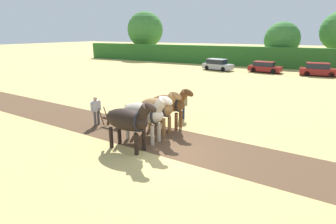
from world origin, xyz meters
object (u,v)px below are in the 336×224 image
object	(u,v)px
draft_horse_lead_left	(128,120)
parked_car_far_left	(217,65)
draft_horse_trail_right	(170,103)
farmer_beside_team	(182,104)
farmer_at_plow	(96,109)
tree_left	(282,39)
draft_horse_lead_right	(144,113)
parked_car_center_left	(318,70)
plow	(113,122)
draft_horse_trail_left	(158,108)
parked_car_left	(265,67)
tree_far_left	(145,30)

from	to	relation	value
draft_horse_lead_left	parked_car_far_left	xyz separation A→B (m)	(-4.79, 27.55, -0.65)
draft_horse_lead_left	draft_horse_trail_right	distance (m)	3.56
farmer_beside_team	farmer_at_plow	bearing A→B (deg)	-79.68
tree_left	draft_horse_lead_right	size ratio (longest dim) A/B	2.29
parked_car_center_left	draft_horse_lead_right	bearing A→B (deg)	-111.39
draft_horse_lead_right	farmer_at_plow	size ratio (longest dim) A/B	1.80
tree_left	draft_horse_lead_right	distance (m)	36.46
plow	parked_car_far_left	size ratio (longest dim) A/B	0.34
farmer_beside_team	plow	bearing A→B (deg)	-70.69
draft_horse_trail_left	farmer_beside_team	xyz separation A→B (m)	(0.07, 2.74, -0.43)
draft_horse_trail_right	parked_car_left	size ratio (longest dim) A/B	0.62
tree_left	draft_horse_trail_left	distance (m)	35.28
tree_left	draft_horse_lead_left	xyz separation A→B (m)	(-2.35, -37.48, -2.69)
draft_horse_trail_right	parked_car_far_left	world-z (taller)	draft_horse_trail_right
farmer_at_plow	farmer_beside_team	xyz separation A→B (m)	(3.86, 3.26, 0.01)
draft_horse_trail_left	parked_car_center_left	bearing A→B (deg)	77.04
tree_far_left	parked_car_far_left	xyz separation A→B (m)	(19.16, -11.00, -4.95)
farmer_at_plow	parked_car_center_left	world-z (taller)	farmer_at_plow
farmer_at_plow	parked_car_far_left	world-z (taller)	farmer_at_plow
parked_car_far_left	tree_far_left	bearing A→B (deg)	162.04
farmer_at_plow	farmer_beside_team	world-z (taller)	farmer_beside_team
tree_left	plow	xyz separation A→B (m)	(-4.88, -35.55, -3.78)
draft_horse_trail_left	plow	bearing A→B (deg)	-167.33
draft_horse_trail_left	parked_car_far_left	distance (m)	25.67
plow	parked_car_center_left	world-z (taller)	parked_car_center_left
draft_horse_trail_right	parked_car_center_left	distance (m)	25.91
draft_horse_lead_left	draft_horse_trail_right	world-z (taller)	draft_horse_lead_left
draft_horse_lead_left	draft_horse_trail_left	world-z (taller)	draft_horse_lead_left
tree_left	plow	size ratio (longest dim) A/B	4.45
draft_horse_trail_right	farmer_at_plow	xyz separation A→B (m)	(-3.86, -1.71, -0.39)
farmer_beside_team	parked_car_far_left	distance (m)	23.00
farmer_at_plow	parked_car_far_left	bearing A→B (deg)	106.49
parked_car_far_left	parked_car_center_left	xyz separation A→B (m)	(12.54, 0.78, 0.01)
draft_horse_lead_left	parked_car_far_left	size ratio (longest dim) A/B	0.65
draft_horse_trail_right	plow	distance (m)	3.35
draft_horse_trail_right	parked_car_far_left	distance (m)	24.52
tree_far_left	draft_horse_lead_left	size ratio (longest dim) A/B	3.23
parked_car_left	parked_car_far_left	bearing A→B (deg)	-166.07
tree_far_left	draft_horse_lead_left	xyz separation A→B (m)	(23.95, -38.55, -4.30)
draft_horse_lead_right	farmer_at_plow	xyz separation A→B (m)	(-3.72, 0.66, -0.45)
parked_car_left	parked_car_center_left	xyz separation A→B (m)	(6.26, -0.02, 0.06)
draft_horse_lead_right	draft_horse_trail_left	xyz separation A→B (m)	(0.06, 1.18, -0.01)
tree_far_left	draft_horse_trail_right	distance (m)	42.75
tree_left	draft_horse_lead_left	world-z (taller)	tree_left
draft_horse_lead_right	plow	size ratio (longest dim) A/B	1.94
parked_car_left	farmer_beside_team	bearing A→B (deg)	-86.51
tree_left	draft_horse_trail_right	xyz separation A→B (m)	(-2.14, -33.93, -2.75)
draft_horse_lead_left	tree_far_left	bearing A→B (deg)	125.22
tree_far_left	plow	distance (m)	42.77
draft_horse_lead_left	parked_car_far_left	distance (m)	27.97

